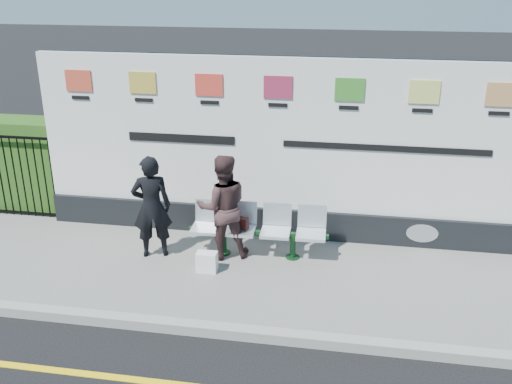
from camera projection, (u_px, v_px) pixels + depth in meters
pavement at (232, 273)px, 8.70m from camera, size 14.00×3.00×0.12m
kerb at (208, 329)px, 7.32m from camera, size 14.00×0.18×0.14m
billboard at (278, 162)px, 9.36m from camera, size 8.00×0.30×3.00m
hedge at (13, 163)px, 10.72m from camera, size 2.35×0.70×1.70m
railing at (0, 175)px, 10.34m from camera, size 2.05×0.06×1.54m
bench at (258, 243)px, 9.01m from camera, size 2.13×0.61×0.45m
woman_left at (152, 207)px, 8.82m from camera, size 0.70×0.57×1.66m
woman_right at (223, 207)px, 8.79m from camera, size 0.98×0.87×1.68m
handbag_brown at (241, 223)px, 8.93m from camera, size 0.26×0.17×0.19m
carrier_bag_white at (207, 262)px, 8.57m from camera, size 0.31×0.19×0.31m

